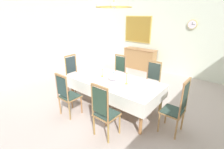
{
  "coord_description": "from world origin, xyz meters",
  "views": [
    {
      "loc": [
        2.41,
        -3.22,
        2.35
      ],
      "look_at": [
        -0.06,
        -0.19,
        0.9
      ],
      "focal_mm": 26.32,
      "sensor_mm": 36.0,
      "label": 1
    }
  ],
  "objects_px": {
    "chair_south_a": "(67,94)",
    "soup_tureen": "(114,76)",
    "bowl_near_right": "(118,73)",
    "chair_head_west": "(74,73)",
    "chandelier": "(114,7)",
    "dining_table": "(114,83)",
    "candlestick_west": "(102,72)",
    "spoon_secondary": "(115,73)",
    "framed_painting": "(138,29)",
    "chair_head_east": "(177,107)",
    "candlestick_east": "(127,78)",
    "mounted_clock": "(192,24)",
    "bowl_far_right": "(140,79)",
    "sideboard": "(140,59)",
    "spoon_primary": "(81,77)",
    "chair_south_b": "(104,111)",
    "chair_north_b": "(151,81)",
    "bowl_far_left": "(132,96)",
    "chair_north_a": "(118,72)"
  },
  "relations": [
    {
      "from": "dining_table",
      "to": "bowl_near_right",
      "type": "height_order",
      "value": "bowl_near_right"
    },
    {
      "from": "chair_head_east",
      "to": "candlestick_west",
      "type": "distance_m",
      "value": 2.02
    },
    {
      "from": "sideboard",
      "to": "framed_painting",
      "type": "relative_size",
      "value": 1.12
    },
    {
      "from": "chair_south_b",
      "to": "sideboard",
      "type": "xyz_separation_m",
      "value": [
        -1.7,
        4.29,
        -0.13
      ]
    },
    {
      "from": "chair_north_b",
      "to": "bowl_near_right",
      "type": "bearing_deg",
      "value": 35.96
    },
    {
      "from": "dining_table",
      "to": "soup_tureen",
      "type": "xyz_separation_m",
      "value": [
        0.0,
        -0.0,
        0.18
      ]
    },
    {
      "from": "candlestick_west",
      "to": "chair_south_a",
      "type": "bearing_deg",
      "value": -102.73
    },
    {
      "from": "spoon_secondary",
      "to": "bowl_far_right",
      "type": "bearing_deg",
      "value": 9.88
    },
    {
      "from": "soup_tureen",
      "to": "framed_painting",
      "type": "height_order",
      "value": "framed_painting"
    },
    {
      "from": "soup_tureen",
      "to": "candlestick_west",
      "type": "height_order",
      "value": "candlestick_west"
    },
    {
      "from": "chair_south_a",
      "to": "chandelier",
      "type": "distance_m",
      "value": 2.26
    },
    {
      "from": "bowl_near_right",
      "to": "bowl_far_left",
      "type": "bearing_deg",
      "value": -40.89
    },
    {
      "from": "chair_south_b",
      "to": "spoon_secondary",
      "type": "relative_size",
      "value": 6.6
    },
    {
      "from": "chair_south_a",
      "to": "soup_tureen",
      "type": "relative_size",
      "value": 3.93
    },
    {
      "from": "candlestick_west",
      "to": "bowl_near_right",
      "type": "xyz_separation_m",
      "value": [
        0.19,
        0.44,
        -0.11
      ]
    },
    {
      "from": "chair_south_a",
      "to": "chair_north_a",
      "type": "bearing_deg",
      "value": 90.0
    },
    {
      "from": "dining_table",
      "to": "chair_north_b",
      "type": "xyz_separation_m",
      "value": [
        0.56,
        0.99,
        -0.12
      ]
    },
    {
      "from": "chair_head_west",
      "to": "chandelier",
      "type": "bearing_deg",
      "value": 90.0
    },
    {
      "from": "bowl_far_left",
      "to": "soup_tureen",
      "type": "bearing_deg",
      "value": 150.89
    },
    {
      "from": "framed_painting",
      "to": "chandelier",
      "type": "distance_m",
      "value": 3.92
    },
    {
      "from": "chair_south_b",
      "to": "soup_tureen",
      "type": "height_order",
      "value": "chair_south_b"
    },
    {
      "from": "bowl_far_left",
      "to": "mounted_clock",
      "type": "relative_size",
      "value": 0.56
    },
    {
      "from": "bowl_near_right",
      "to": "mounted_clock",
      "type": "xyz_separation_m",
      "value": [
        0.96,
        3.1,
        1.21
      ]
    },
    {
      "from": "dining_table",
      "to": "candlestick_east",
      "type": "height_order",
      "value": "candlestick_east"
    },
    {
      "from": "spoon_secondary",
      "to": "framed_painting",
      "type": "height_order",
      "value": "framed_painting"
    },
    {
      "from": "candlestick_east",
      "to": "bowl_near_right",
      "type": "bearing_deg",
      "value": 143.4
    },
    {
      "from": "chair_south_b",
      "to": "candlestick_west",
      "type": "height_order",
      "value": "chair_south_b"
    },
    {
      "from": "chair_south_b",
      "to": "mounted_clock",
      "type": "distance_m",
      "value": 4.75
    },
    {
      "from": "chair_south_a",
      "to": "spoon_primary",
      "type": "height_order",
      "value": "chair_south_a"
    },
    {
      "from": "bowl_far_right",
      "to": "sideboard",
      "type": "xyz_separation_m",
      "value": [
        -1.62,
        2.83,
        -0.34
      ]
    },
    {
      "from": "bowl_near_right",
      "to": "chair_head_east",
      "type": "bearing_deg",
      "value": -13.63
    },
    {
      "from": "chair_south_a",
      "to": "candlestick_east",
      "type": "xyz_separation_m",
      "value": [
        1.01,
        0.99,
        0.37
      ]
    },
    {
      "from": "soup_tureen",
      "to": "bowl_near_right",
      "type": "bearing_deg",
      "value": 114.52
    },
    {
      "from": "chair_head_west",
      "to": "chandelier",
      "type": "distance_m",
      "value": 2.5
    },
    {
      "from": "candlestick_west",
      "to": "candlestick_east",
      "type": "xyz_separation_m",
      "value": [
        0.78,
        0.0,
        0.03
      ]
    },
    {
      "from": "candlestick_west",
      "to": "chair_head_west",
      "type": "bearing_deg",
      "value": 180.0
    },
    {
      "from": "bowl_near_right",
      "to": "sideboard",
      "type": "bearing_deg",
      "value": 108.22
    },
    {
      "from": "chair_south_a",
      "to": "bowl_far_left",
      "type": "bearing_deg",
      "value": 19.11
    },
    {
      "from": "chair_south_a",
      "to": "bowl_near_right",
      "type": "height_order",
      "value": "chair_south_a"
    },
    {
      "from": "chandelier",
      "to": "framed_painting",
      "type": "bearing_deg",
      "value": 112.49
    },
    {
      "from": "chair_south_b",
      "to": "sideboard",
      "type": "height_order",
      "value": "chair_south_b"
    },
    {
      "from": "chair_head_west",
      "to": "mounted_clock",
      "type": "height_order",
      "value": "mounted_clock"
    },
    {
      "from": "chair_head_east",
      "to": "bowl_far_left",
      "type": "xyz_separation_m",
      "value": [
        -0.75,
        -0.48,
        0.18
      ]
    },
    {
      "from": "chair_head_west",
      "to": "mounted_clock",
      "type": "distance_m",
      "value": 4.49
    },
    {
      "from": "chandelier",
      "to": "chair_north_b",
      "type": "bearing_deg",
      "value": 60.35
    },
    {
      "from": "chair_north_b",
      "to": "chandelier",
      "type": "bearing_deg",
      "value": 60.35
    },
    {
      "from": "chandelier",
      "to": "mounted_clock",
      "type": "bearing_deg",
      "value": 77.84
    },
    {
      "from": "chair_south_b",
      "to": "spoon_primary",
      "type": "height_order",
      "value": "chair_south_b"
    },
    {
      "from": "sideboard",
      "to": "chandelier",
      "type": "distance_m",
      "value": 4.04
    },
    {
      "from": "chair_head_east",
      "to": "mounted_clock",
      "type": "bearing_deg",
      "value": 13.43
    }
  ]
}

